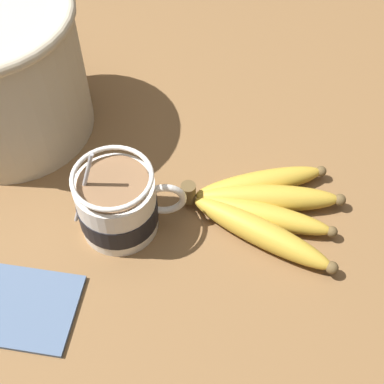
{
  "coord_description": "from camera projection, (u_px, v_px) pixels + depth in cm",
  "views": [
    {
      "loc": [
        4.72,
        -40.53,
        62.73
      ],
      "look_at": [
        7.5,
        0.61,
        8.02
      ],
      "focal_mm": 50.0,
      "sensor_mm": 36.0,
      "label": 1
    }
  ],
  "objects": [
    {
      "name": "table",
      "position": [
        138.0,
        226.0,
        0.73
      ],
      "size": [
        109.48,
        109.48,
        3.53
      ],
      "color": "brown",
      "rests_on": "ground"
    },
    {
      "name": "coffee_mug",
      "position": [
        118.0,
        204.0,
        0.67
      ],
      "size": [
        14.7,
        10.22,
        14.3
      ],
      "color": "white",
      "rests_on": "table"
    },
    {
      "name": "banana_bunch",
      "position": [
        263.0,
        207.0,
        0.7
      ],
      "size": [
        21.9,
        18.25,
        4.16
      ],
      "color": "brown",
      "rests_on": "table"
    },
    {
      "name": "napkin",
      "position": [
        15.0,
        306.0,
        0.64
      ],
      "size": [
        16.54,
        13.25,
        0.6
      ],
      "color": "slate",
      "rests_on": "table"
    }
  ]
}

